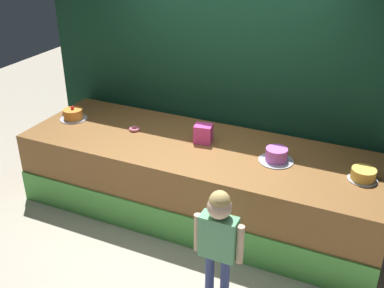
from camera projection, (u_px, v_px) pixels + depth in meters
The scene contains 9 objects.
ground_plane at pixel (174, 242), 4.75m from camera, with size 12.00×12.00×0.00m, color #BCB29E.
stage_platform at pixel (199, 179), 5.08m from camera, with size 3.88×1.28×0.82m.
curtain_backdrop at pixel (226, 80), 5.26m from camera, with size 4.59×0.08×2.65m, color #113823.
child_figure at pixel (219, 233), 3.72m from camera, with size 0.43×0.20×1.12m.
pink_box at pixel (203, 134), 4.93m from camera, with size 0.18×0.16×0.20m, color #E54099.
donut at pixel (134, 129), 5.23m from camera, with size 0.12×0.12×0.03m, color pink.
cake_left at pixel (73, 114), 5.49m from camera, with size 0.32×0.32×0.17m.
cake_center at pixel (276, 155), 4.57m from camera, with size 0.35×0.35×0.14m.
cake_right at pixel (363, 175), 4.25m from camera, with size 0.27×0.27×0.11m.
Camera 1 is at (1.75, -3.36, 3.05)m, focal length 43.31 mm.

